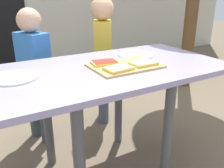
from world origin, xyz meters
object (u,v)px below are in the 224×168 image
(plate_white_right, at_px, (136,55))
(child_left, at_px, (35,69))
(plate_white_left, at_px, (14,77))
(dining_table, at_px, (103,84))
(pizza_slice_near_right, at_px, (144,63))
(child_right, at_px, (103,51))
(pizza_slice_far_left, at_px, (105,63))
(pizza_slice_near_left, at_px, (119,68))
(cutting_board, at_px, (125,66))

(plate_white_right, bearing_deg, child_left, 139.74)
(plate_white_left, bearing_deg, dining_table, -7.29)
(pizza_slice_near_right, distance_m, child_right, 0.77)
(pizza_slice_near_right, distance_m, pizza_slice_far_left, 0.22)
(child_left, bearing_deg, pizza_slice_near_left, -68.85)
(pizza_slice_near_right, relative_size, pizza_slice_near_left, 0.95)
(pizza_slice_near_left, distance_m, child_right, 0.83)
(pizza_slice_far_left, xyz_separation_m, plate_white_left, (-0.48, 0.04, -0.02))
(pizza_slice_near_left, bearing_deg, dining_table, 107.62)
(pizza_slice_near_right, bearing_deg, child_left, 122.49)
(dining_table, xyz_separation_m, plate_white_right, (0.32, 0.14, 0.10))
(plate_white_right, bearing_deg, cutting_board, -138.10)
(pizza_slice_far_left, height_order, child_left, child_left)
(pizza_slice_near_right, relative_size, child_left, 0.14)
(dining_table, relative_size, child_left, 1.40)
(pizza_slice_far_left, distance_m, child_left, 0.67)
(dining_table, height_order, child_right, child_right)
(pizza_slice_near_right, height_order, plate_white_right, pizza_slice_near_right)
(cutting_board, bearing_deg, pizza_slice_near_left, -140.34)
(pizza_slice_near_right, distance_m, plate_white_left, 0.68)
(child_left, bearing_deg, plate_white_left, -111.18)
(plate_white_left, bearing_deg, child_right, 36.63)
(dining_table, distance_m, pizza_slice_near_right, 0.26)
(plate_white_right, bearing_deg, pizza_slice_far_left, -158.99)
(pizza_slice_near_left, height_order, plate_white_left, pizza_slice_near_left)
(dining_table, height_order, plate_white_left, plate_white_left)
(pizza_slice_near_left, height_order, plate_white_right, pizza_slice_near_left)
(child_right, bearing_deg, child_left, -175.73)
(pizza_slice_near_right, bearing_deg, plate_white_right, 64.67)
(pizza_slice_near_right, distance_m, pizza_slice_near_left, 0.17)
(child_left, relative_size, child_right, 0.94)
(pizza_slice_near_left, xyz_separation_m, pizza_slice_far_left, (-0.01, 0.13, 0.00))
(dining_table, relative_size, pizza_slice_near_right, 9.69)
(cutting_board, relative_size, child_right, 0.35)
(pizza_slice_near_right, xyz_separation_m, child_right, (0.14, 0.75, -0.10))
(plate_white_right, bearing_deg, pizza_slice_near_right, -115.33)
(pizza_slice_near_left, relative_size, pizza_slice_far_left, 0.98)
(cutting_board, xyz_separation_m, child_left, (-0.36, 0.65, -0.15))
(pizza_slice_far_left, xyz_separation_m, plate_white_right, (0.29, 0.11, -0.02))
(cutting_board, height_order, pizza_slice_near_left, pizza_slice_near_left)
(plate_white_left, bearing_deg, pizza_slice_far_left, -4.32)
(child_right, bearing_deg, pizza_slice_near_right, -100.25)
(cutting_board, xyz_separation_m, pizza_slice_far_left, (-0.09, 0.07, 0.01))
(pizza_slice_near_right, distance_m, child_left, 0.86)
(plate_white_right, xyz_separation_m, child_right, (0.03, 0.52, -0.09))
(child_right, bearing_deg, pizza_slice_near_left, -111.87)
(dining_table, distance_m, child_left, 0.66)
(pizza_slice_near_left, distance_m, plate_white_left, 0.52)
(dining_table, bearing_deg, cutting_board, -20.00)
(pizza_slice_near_left, relative_size, plate_white_left, 0.66)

